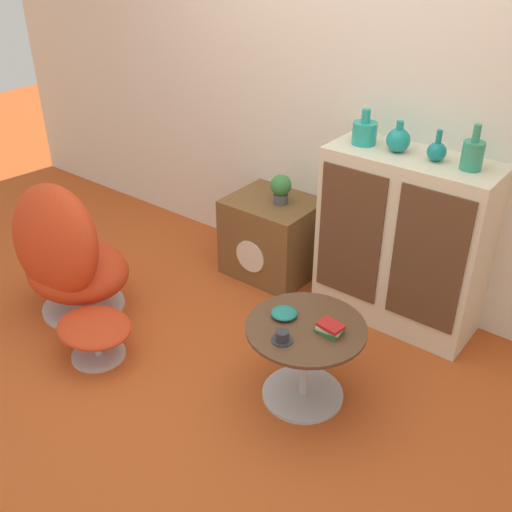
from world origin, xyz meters
TOP-DOWN VIEW (x-y plane):
  - ground_plane at (0.00, 0.00)m, footprint 12.00×12.00m
  - wall_back at (0.00, 1.38)m, footprint 6.40×0.06m
  - sideboard at (0.56, 1.15)m, footprint 0.95×0.41m
  - tv_console at (-0.35, 1.11)m, footprint 0.58×0.49m
  - egg_chair at (-1.03, -0.04)m, footprint 0.71×0.66m
  - ottoman at (-0.58, -0.23)m, footprint 0.44×0.38m
  - coffee_table at (0.51, 0.22)m, footprint 0.60×0.60m
  - vase_leftmost at (0.25, 1.15)m, footprint 0.14×0.14m
  - vase_inner_left at (0.45, 1.15)m, footprint 0.13×0.13m
  - vase_inner_right at (0.67, 1.15)m, footprint 0.10×0.10m
  - vase_rightmost at (0.86, 1.15)m, footprint 0.11×0.11m
  - potted_plant at (-0.29, 1.11)m, footprint 0.14×0.14m
  - teacup at (0.48, 0.06)m, footprint 0.10×0.10m
  - book_stack at (0.62, 0.25)m, footprint 0.13×0.11m
  - bowl at (0.38, 0.23)m, footprint 0.13×0.13m

SIDE VIEW (x-z plane):
  - ground_plane at x=0.00m, z-range 0.00..0.00m
  - ottoman at x=-0.58m, z-range 0.06..0.30m
  - tv_console at x=-0.35m, z-range 0.00..0.54m
  - coffee_table at x=0.51m, z-range 0.06..0.50m
  - egg_chair at x=-1.03m, z-range -0.05..0.85m
  - bowl at x=0.38m, z-range 0.45..0.48m
  - teacup at x=0.48m, z-range 0.44..0.50m
  - book_stack at x=0.62m, z-range 0.45..0.50m
  - sideboard at x=0.56m, z-range 0.00..1.05m
  - potted_plant at x=-0.29m, z-range 0.55..0.75m
  - vase_inner_right at x=0.67m, z-range 1.02..1.19m
  - vase_inner_left at x=0.45m, z-range 1.03..1.20m
  - vase_leftmost at x=0.25m, z-range 1.02..1.22m
  - vase_rightmost at x=0.86m, z-range 1.01..1.25m
  - wall_back at x=0.00m, z-range 0.00..2.60m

